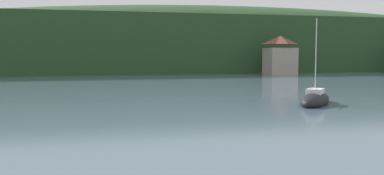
% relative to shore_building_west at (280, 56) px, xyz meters
% --- Properties ---
extents(wooded_hillside, '(352.00, 68.78, 29.53)m').
position_rel_shore_building_west_xyz_m(wooded_hillside, '(-9.80, 45.37, 1.40)').
color(wooded_hillside, '#264223').
rests_on(wooded_hillside, ground_plane).
extents(shore_building_west, '(5.76, 4.97, 7.65)m').
position_rel_shore_building_west_xyz_m(shore_building_west, '(0.00, 0.00, 0.00)').
color(shore_building_west, gray).
rests_on(shore_building_west, ground_plane).
extents(sailboat_mid_2, '(5.74, 6.17, 7.51)m').
position_rel_shore_building_west_xyz_m(sailboat_mid_2, '(-18.80, -45.40, -3.34)').
color(sailboat_mid_2, black).
rests_on(sailboat_mid_2, ground_plane).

